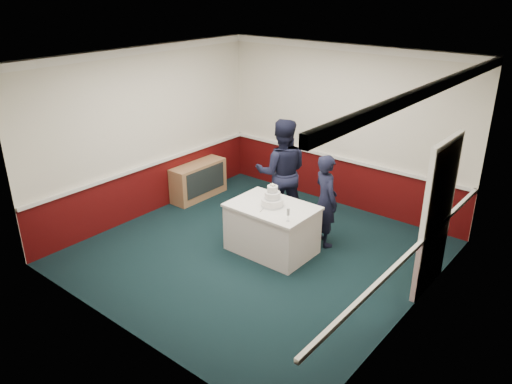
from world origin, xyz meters
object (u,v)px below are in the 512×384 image
Objects in this scene: cake_table at (272,228)px; person_man at (282,172)px; wedding_cake at (272,199)px; sideboard at (199,181)px; champagne_flute at (288,213)px; cake_knife at (263,209)px; person_woman at (326,200)px.

person_man is (-0.50, 0.92, 0.54)m from cake_table.
sideboard is at bearing 162.03° from wedding_cake.
sideboard is at bearing -33.74° from person_man.
wedding_cake is 1.05m from person_man.
sideboard is 0.64× the size of person_man.
cake_table is 6.44× the size of champagne_flute.
person_woman is at bearing 44.22° from cake_knife.
person_man is (-0.50, 0.92, 0.04)m from wedding_cake.
wedding_cake is (2.43, -0.79, 0.55)m from sideboard.
person_man reaches higher than champagne_flute.
cake_table reaches higher than sideboard.
cake_table is 1.19m from person_man.
champagne_flute reaches higher than cake_knife.
sideboard is 3.17m from champagne_flute.
cake_knife is at bearing -22.38° from sideboard.
person_man reaches higher than sideboard.
cake_table is 0.70× the size of person_man.
sideboard is 0.91× the size of cake_table.
champagne_flute is at bearing -29.25° from wedding_cake.
sideboard is at bearing 30.17° from person_woman.
cake_knife is 1.08m from person_woman.
wedding_cake is (0.00, 0.00, 0.50)m from cake_table.
wedding_cake is at bearing 150.75° from champagne_flute.
sideboard is 2.96m from person_woman.
cake_table is 6.00× the size of cake_knife.
person_woman is (0.50, 0.74, -0.14)m from wedding_cake.
person_woman is (0.50, 0.74, 0.36)m from cake_table.
cake_knife is at bearing 91.44° from person_woman.
person_woman is at bearing 55.71° from wedding_cake.
sideboard is 2.01m from person_man.
wedding_cake is 0.91m from person_woman.
champagne_flute reaches higher than sideboard.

